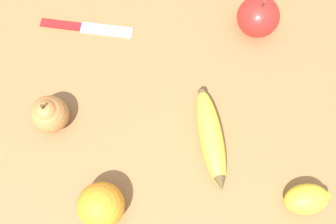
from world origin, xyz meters
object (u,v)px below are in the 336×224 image
at_px(orange, 101,206).
at_px(lemon, 307,199).
at_px(pear, 49,114).
at_px(paring_knife, 83,27).
at_px(apple, 258,17).
at_px(banana, 211,138).

distance_m(orange, lemon, 0.33).
height_order(pear, lemon, pear).
relative_size(orange, lemon, 0.95).
height_order(pear, paring_knife, pear).
bearing_deg(paring_knife, pear, -4.43).
bearing_deg(lemon, pear, 68.04).
xyz_separation_m(orange, lemon, (-0.01, -0.33, -0.01)).
bearing_deg(orange, apple, -42.42).
bearing_deg(paring_knife, lemon, 57.73).
bearing_deg(apple, paring_knife, 86.92).
xyz_separation_m(banana, apple, (0.22, -0.10, 0.02)).
xyz_separation_m(apple, paring_knife, (0.02, 0.33, -0.03)).
relative_size(banana, paring_knife, 1.05).
bearing_deg(pear, paring_knife, -15.63).
height_order(apple, paring_knife, apple).
xyz_separation_m(apple, lemon, (-0.33, -0.04, -0.01)).
bearing_deg(banana, paring_knife, -142.16).
distance_m(banana, apple, 0.24).
height_order(orange, pear, pear).
bearing_deg(paring_knife, apple, 98.12).
xyz_separation_m(pear, paring_knife, (0.18, -0.05, -0.03)).
distance_m(banana, lemon, 0.18).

